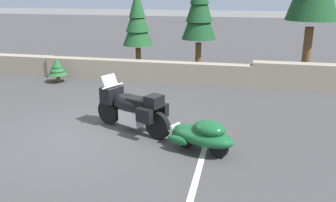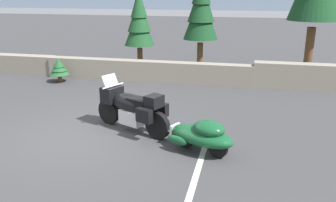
# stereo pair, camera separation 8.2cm
# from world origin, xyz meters

# --- Properties ---
(ground_plane) EXTENTS (80.00, 80.00, 0.00)m
(ground_plane) POSITION_xyz_m (0.00, 0.00, 0.00)
(ground_plane) COLOR #38383A
(stone_guard_wall) EXTENTS (24.00, 0.61, 0.93)m
(stone_guard_wall) POSITION_xyz_m (0.44, 5.54, 0.42)
(stone_guard_wall) COLOR gray
(stone_guard_wall) RESTS_ON ground
(touring_motorcycle) EXTENTS (2.16, 1.30, 1.33)m
(touring_motorcycle) POSITION_xyz_m (1.04, 0.58, 0.62)
(touring_motorcycle) COLOR black
(touring_motorcycle) RESTS_ON ground
(car_shaped_trailer) EXTENTS (2.15, 1.26, 0.76)m
(car_shaped_trailer) POSITION_xyz_m (2.91, -0.28, 0.41)
(car_shaped_trailer) COLOR black
(car_shaped_trailer) RESTS_ON ground
(pine_tree_secondary) EXTENTS (1.44, 1.44, 4.29)m
(pine_tree_secondary) POSITION_xyz_m (1.75, 7.63, 2.68)
(pine_tree_secondary) COLOR brown
(pine_tree_secondary) RESTS_ON ground
(pine_tree_far_right) EXTENTS (1.28, 1.28, 3.47)m
(pine_tree_far_right) POSITION_xyz_m (-0.77, 7.16, 2.17)
(pine_tree_far_right) COLOR brown
(pine_tree_far_right) RESTS_ON ground
(pine_sapling_near) EXTENTS (0.74, 0.74, 0.90)m
(pine_sapling_near) POSITION_xyz_m (-3.21, 4.65, 0.56)
(pine_sapling_near) COLOR brown
(pine_sapling_near) RESTS_ON ground
(parking_stripe_marker) EXTENTS (0.12, 3.60, 0.01)m
(parking_stripe_marker) POSITION_xyz_m (2.95, -1.50, 0.00)
(parking_stripe_marker) COLOR silver
(parking_stripe_marker) RESTS_ON ground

